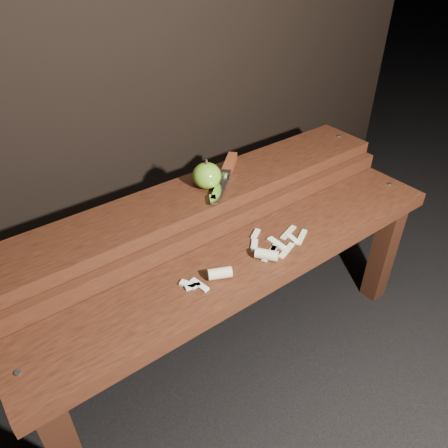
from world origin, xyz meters
TOP-DOWN VIEW (x-y plane):
  - ground at (0.00, 0.00)m, footprint 60.00×60.00m
  - bench_front_tier at (0.00, -0.06)m, footprint 1.20×0.20m
  - bench_rear_tier at (0.00, 0.17)m, footprint 1.20×0.21m
  - apple at (0.03, 0.17)m, footprint 0.08×0.08m
  - knife at (0.12, 0.20)m, footprint 0.22×0.19m
  - apple_scraps at (-0.02, -0.07)m, footprint 0.38×0.13m

SIDE VIEW (x-z plane):
  - ground at x=0.00m, z-range 0.00..0.00m
  - bench_front_tier at x=0.00m, z-range 0.14..0.56m
  - bench_rear_tier at x=0.00m, z-range 0.16..0.67m
  - apple_scraps at x=-0.02m, z-range 0.42..0.44m
  - knife at x=0.12m, z-range 0.50..0.52m
  - apple at x=0.03m, z-range 0.49..0.58m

